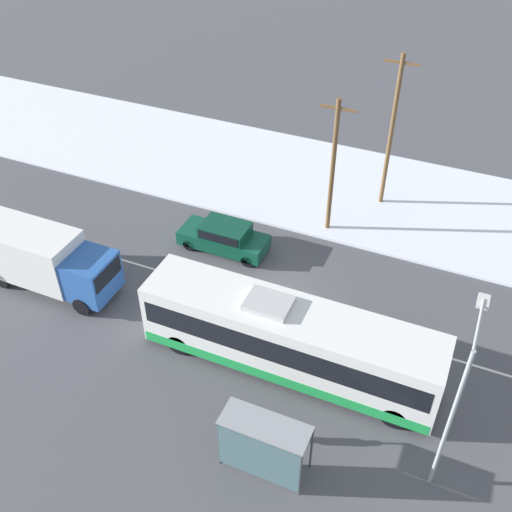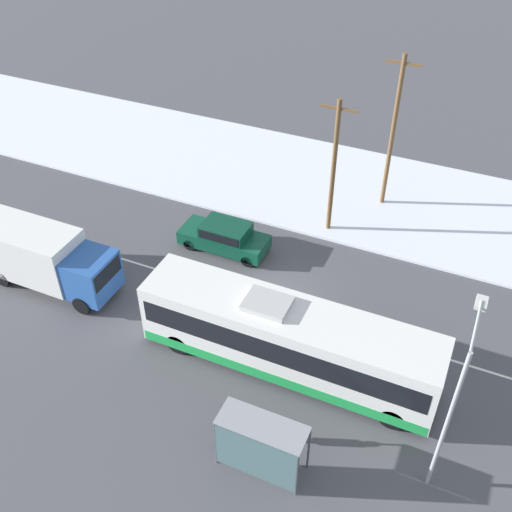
{
  "view_description": "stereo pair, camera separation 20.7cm",
  "coord_description": "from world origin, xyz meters",
  "px_view_note": "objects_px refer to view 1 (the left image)",
  "views": [
    {
      "loc": [
        7.29,
        -18.78,
        19.4
      ],
      "look_at": [
        -1.51,
        1.43,
        1.4
      ],
      "focal_mm": 42.0,
      "sensor_mm": 36.0,
      "label": 1
    },
    {
      "loc": [
        7.48,
        -18.69,
        19.4
      ],
      "look_at": [
        -1.51,
        1.43,
        1.4
      ],
      "focal_mm": 42.0,
      "sensor_mm": 36.0,
      "label": 2
    }
  ],
  "objects_px": {
    "streetlamp": "(459,390)",
    "utility_pole_roadside": "(333,166)",
    "sedan_car": "(224,236)",
    "city_bus": "(289,339)",
    "box_truck": "(41,257)",
    "pedestrian_at_stop": "(265,423)",
    "bus_shelter": "(262,444)",
    "utility_pole_snowlot": "(392,131)"
  },
  "relations": [
    {
      "from": "streetlamp",
      "to": "utility_pole_roadside",
      "type": "height_order",
      "value": "utility_pole_roadside"
    },
    {
      "from": "sedan_car",
      "to": "utility_pole_roadside",
      "type": "distance_m",
      "value": 6.55
    },
    {
      "from": "city_bus",
      "to": "utility_pole_roadside",
      "type": "distance_m",
      "value": 10.19
    },
    {
      "from": "box_truck",
      "to": "sedan_car",
      "type": "relative_size",
      "value": 1.58
    },
    {
      "from": "box_truck",
      "to": "utility_pole_roadside",
      "type": "height_order",
      "value": "utility_pole_roadside"
    },
    {
      "from": "sedan_car",
      "to": "pedestrian_at_stop",
      "type": "distance_m",
      "value": 11.57
    },
    {
      "from": "box_truck",
      "to": "bus_shelter",
      "type": "xyz_separation_m",
      "value": [
        13.43,
        -5.08,
        0.01
      ]
    },
    {
      "from": "pedestrian_at_stop",
      "to": "utility_pole_roadside",
      "type": "relative_size",
      "value": 0.21
    },
    {
      "from": "box_truck",
      "to": "pedestrian_at_stop",
      "type": "distance_m",
      "value": 13.58
    },
    {
      "from": "streetlamp",
      "to": "utility_pole_snowlot",
      "type": "height_order",
      "value": "utility_pole_snowlot"
    },
    {
      "from": "sedan_car",
      "to": "bus_shelter",
      "type": "height_order",
      "value": "bus_shelter"
    },
    {
      "from": "box_truck",
      "to": "utility_pole_snowlot",
      "type": "height_order",
      "value": "utility_pole_snowlot"
    },
    {
      "from": "pedestrian_at_stop",
      "to": "bus_shelter",
      "type": "xyz_separation_m",
      "value": [
        0.41,
        -1.25,
        0.69
      ]
    },
    {
      "from": "city_bus",
      "to": "bus_shelter",
      "type": "relative_size",
      "value": 3.93
    },
    {
      "from": "city_bus",
      "to": "bus_shelter",
      "type": "xyz_separation_m",
      "value": [
        0.9,
        -4.9,
        0.04
      ]
    },
    {
      "from": "box_truck",
      "to": "bus_shelter",
      "type": "bearing_deg",
      "value": -20.71
    },
    {
      "from": "pedestrian_at_stop",
      "to": "box_truck",
      "type": "bearing_deg",
      "value": 163.61
    },
    {
      "from": "box_truck",
      "to": "streetlamp",
      "type": "relative_size",
      "value": 1.07
    },
    {
      "from": "sedan_car",
      "to": "pedestrian_at_stop",
      "type": "relative_size",
      "value": 2.85
    },
    {
      "from": "city_bus",
      "to": "utility_pole_snowlot",
      "type": "xyz_separation_m",
      "value": [
        0.51,
        13.43,
        2.92
      ]
    },
    {
      "from": "city_bus",
      "to": "box_truck",
      "type": "height_order",
      "value": "city_bus"
    },
    {
      "from": "bus_shelter",
      "to": "utility_pole_snowlot",
      "type": "bearing_deg",
      "value": 91.22
    },
    {
      "from": "utility_pole_roadside",
      "to": "sedan_car",
      "type": "bearing_deg",
      "value": -138.87
    },
    {
      "from": "pedestrian_at_stop",
      "to": "bus_shelter",
      "type": "distance_m",
      "value": 1.49
    },
    {
      "from": "city_bus",
      "to": "utility_pole_snowlot",
      "type": "distance_m",
      "value": 13.75
    },
    {
      "from": "box_truck",
      "to": "streetlamp",
      "type": "bearing_deg",
      "value": -7.38
    },
    {
      "from": "bus_shelter",
      "to": "utility_pole_roadside",
      "type": "xyz_separation_m",
      "value": [
        -2.41,
        14.71,
        2.27
      ]
    },
    {
      "from": "sedan_car",
      "to": "bus_shelter",
      "type": "relative_size",
      "value": 1.47
    },
    {
      "from": "box_truck",
      "to": "sedan_car",
      "type": "bearing_deg",
      "value": 41.21
    },
    {
      "from": "city_bus",
      "to": "utility_pole_roadside",
      "type": "relative_size",
      "value": 1.62
    },
    {
      "from": "city_bus",
      "to": "utility_pole_roadside",
      "type": "xyz_separation_m",
      "value": [
        -1.51,
        9.81,
        2.31
      ]
    },
    {
      "from": "bus_shelter",
      "to": "utility_pole_snowlot",
      "type": "xyz_separation_m",
      "value": [
        -0.39,
        18.33,
        2.88
      ]
    },
    {
      "from": "bus_shelter",
      "to": "streetlamp",
      "type": "relative_size",
      "value": 0.46
    },
    {
      "from": "pedestrian_at_stop",
      "to": "utility_pole_snowlot",
      "type": "distance_m",
      "value": 17.45
    },
    {
      "from": "sedan_car",
      "to": "streetlamp",
      "type": "height_order",
      "value": "streetlamp"
    },
    {
      "from": "bus_shelter",
      "to": "utility_pole_snowlot",
      "type": "distance_m",
      "value": 18.56
    },
    {
      "from": "pedestrian_at_stop",
      "to": "utility_pole_roadside",
      "type": "height_order",
      "value": "utility_pole_roadside"
    },
    {
      "from": "utility_pole_roadside",
      "to": "city_bus",
      "type": "bearing_deg",
      "value": -81.27
    },
    {
      "from": "city_bus",
      "to": "box_truck",
      "type": "relative_size",
      "value": 1.69
    },
    {
      "from": "pedestrian_at_stop",
      "to": "utility_pole_roadside",
      "type": "bearing_deg",
      "value": 98.43
    },
    {
      "from": "pedestrian_at_stop",
      "to": "utility_pole_snowlot",
      "type": "bearing_deg",
      "value": 89.93
    },
    {
      "from": "bus_shelter",
      "to": "utility_pole_snowlot",
      "type": "relative_size",
      "value": 0.36
    }
  ]
}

